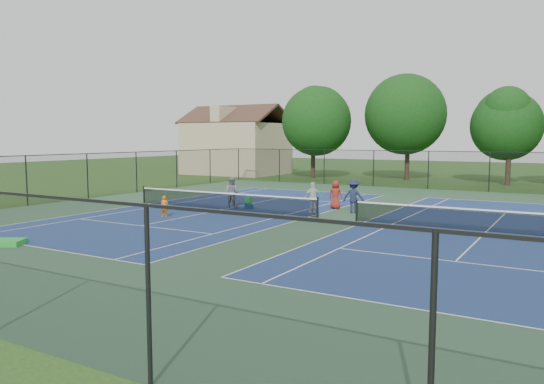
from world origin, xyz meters
The scene contains 17 objects.
ground centered at (0.00, 0.00, 0.00)m, with size 140.00×140.00×0.00m, color #234716.
court_pad centered at (0.00, 0.00, 0.00)m, with size 36.00×36.00×0.01m, color #2C4E36.
tennis_court_left centered at (-7.00, 0.00, 0.10)m, with size 12.00×23.83×1.07m.
tennis_court_right centered at (7.00, 0.00, 0.10)m, with size 12.00×23.83×1.07m.
perimeter_fence centered at (0.00, 0.00, 1.60)m, with size 36.08×36.08×3.02m.
tree_back_a centered at (-13.00, 24.00, 6.04)m, with size 6.80×6.80×9.15m.
tree_back_b centered at (-4.00, 26.00, 6.60)m, with size 7.60×7.60×10.03m.
tree_back_c centered at (5.00, 25.00, 5.48)m, with size 6.00×6.00×8.40m.
clapboard_house centered at (-23.00, 25.00, 3.09)m, with size 10.80×8.10×7.65m.
child_player centered at (-7.92, -3.76, 0.55)m, with size 0.40×0.26×1.11m, color orange.
instructor centered at (-6.99, 0.96, 0.90)m, with size 0.87×0.68×1.80m, color gray.
bystander_a centered at (-2.06, 1.55, 0.83)m, with size 0.98×0.41×1.66m, color silver.
bystander_b centered at (-0.11, 2.53, 0.91)m, with size 1.18×0.68×1.82m, color #1C223E.
bystander_c centered at (-1.63, 3.60, 0.81)m, with size 0.79×0.52×1.63m, color maroon.
ball_crate centered at (-5.85, 0.98, 0.15)m, with size 0.35×0.33×0.29m, color navy.
ball_hopper centered at (-5.85, 0.98, 0.49)m, with size 0.33×0.28×0.40m, color green.
green_tarp centered at (-8.48, -12.34, 0.11)m, with size 1.74×0.95×0.21m, color green.
Camera 1 is at (10.42, -24.16, 4.07)m, focal length 35.00 mm.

